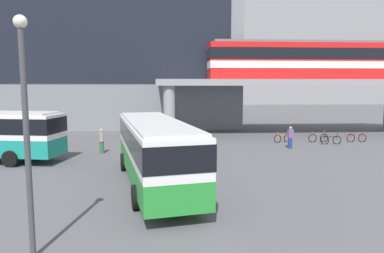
% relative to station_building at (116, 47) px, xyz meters
% --- Properties ---
extents(ground_plane, '(120.00, 120.00, 0.00)m').
position_rel_station_building_xyz_m(ground_plane, '(6.05, -15.87, -9.50)').
color(ground_plane, '#515156').
extents(station_building, '(28.75, 10.39, 18.99)m').
position_rel_station_building_xyz_m(station_building, '(0.00, 0.00, 0.00)').
color(station_building, slate).
rests_on(station_building, ground_plane).
extents(elevated_platform, '(27.18, 7.12, 5.47)m').
position_rel_station_building_xyz_m(elevated_platform, '(18.71, -7.89, -4.79)').
color(elevated_platform, gray).
rests_on(elevated_platform, ground_plane).
extents(train, '(20.27, 2.96, 3.84)m').
position_rel_station_building_xyz_m(train, '(20.40, -7.89, -2.06)').
color(train, red).
rests_on(train, elevated_platform).
extents(bus_main, '(4.74, 11.33, 3.22)m').
position_rel_station_building_xyz_m(bus_main, '(5.64, -26.18, -7.51)').
color(bus_main, '#268C33').
rests_on(bus_main, ground_plane).
extents(bicycle_red, '(1.79, 0.12, 1.04)m').
position_rel_station_building_xyz_m(bicycle_red, '(22.59, -13.90, -9.14)').
color(bicycle_red, black).
rests_on(bicycle_red, ground_plane).
extents(bicycle_black, '(1.79, 0.07, 1.04)m').
position_rel_station_building_xyz_m(bicycle_black, '(19.80, -14.93, -9.14)').
color(bicycle_black, black).
rests_on(bicycle_black, ground_plane).
extents(bicycle_orange, '(1.69, 0.71, 1.04)m').
position_rel_station_building_xyz_m(bicycle_orange, '(16.08, -13.72, -9.14)').
color(bicycle_orange, black).
rests_on(bicycle_orange, ground_plane).
extents(bicycle_brown, '(1.79, 0.16, 1.04)m').
position_rel_station_building_xyz_m(bicycle_brown, '(19.25, -13.72, -9.14)').
color(bicycle_brown, black).
rests_on(bicycle_brown, ground_plane).
extents(pedestrian_walking_across, '(0.32, 0.43, 1.79)m').
position_rel_station_building_xyz_m(pedestrian_walking_across, '(1.45, -17.73, -8.65)').
color(pedestrian_walking_across, '#33663F').
rests_on(pedestrian_walking_across, ground_plane).
extents(pedestrian_at_kerb, '(0.44, 0.33, 1.72)m').
position_rel_station_building_xyz_m(pedestrian_at_kerb, '(15.75, -16.61, -8.69)').
color(pedestrian_at_kerb, navy).
rests_on(pedestrian_at_kerb, ground_plane).
extents(lamp_post, '(0.36, 0.36, 6.75)m').
position_rel_station_building_xyz_m(lamp_post, '(2.50, -33.17, -5.55)').
color(lamp_post, '#3F3F44').
rests_on(lamp_post, ground_plane).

